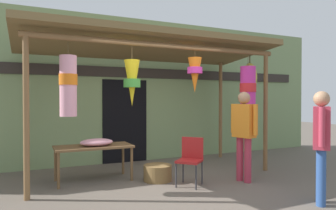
{
  "coord_description": "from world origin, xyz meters",
  "views": [
    {
      "loc": [
        -2.25,
        -5.05,
        1.52
      ],
      "look_at": [
        0.45,
        0.78,
        1.41
      ],
      "focal_mm": 33.09,
      "sensor_mm": 36.0,
      "label": 1
    }
  ],
  "objects_px": {
    "wicker_basket_by_table": "(158,173)",
    "display_table": "(94,149)",
    "folding_chair": "(191,157)",
    "customer_foreground": "(244,129)",
    "flower_heap_on_table": "(97,142)",
    "vendor_in_orange": "(321,138)"
  },
  "relations": [
    {
      "from": "display_table",
      "to": "customer_foreground",
      "type": "relative_size",
      "value": 0.84
    },
    {
      "from": "flower_heap_on_table",
      "to": "customer_foreground",
      "type": "height_order",
      "value": "customer_foreground"
    },
    {
      "from": "wicker_basket_by_table",
      "to": "display_table",
      "type": "bearing_deg",
      "value": 155.43
    },
    {
      "from": "folding_chair",
      "to": "vendor_in_orange",
      "type": "distance_m",
      "value": 2.13
    },
    {
      "from": "display_table",
      "to": "customer_foreground",
      "type": "bearing_deg",
      "value": -25.78
    },
    {
      "from": "wicker_basket_by_table",
      "to": "customer_foreground",
      "type": "relative_size",
      "value": 0.32
    },
    {
      "from": "customer_foreground",
      "to": "folding_chair",
      "type": "bearing_deg",
      "value": 167.96
    },
    {
      "from": "display_table",
      "to": "folding_chair",
      "type": "xyz_separation_m",
      "value": [
        1.51,
        -1.0,
        -0.09
      ]
    },
    {
      "from": "customer_foreground",
      "to": "flower_heap_on_table",
      "type": "bearing_deg",
      "value": 154.54
    },
    {
      "from": "display_table",
      "to": "customer_foreground",
      "type": "height_order",
      "value": "customer_foreground"
    },
    {
      "from": "folding_chair",
      "to": "customer_foreground",
      "type": "height_order",
      "value": "customer_foreground"
    },
    {
      "from": "flower_heap_on_table",
      "to": "wicker_basket_by_table",
      "type": "xyz_separation_m",
      "value": [
        1.03,
        -0.45,
        -0.58
      ]
    },
    {
      "from": "wicker_basket_by_table",
      "to": "vendor_in_orange",
      "type": "xyz_separation_m",
      "value": [
        1.65,
        -2.19,
        0.82
      ]
    },
    {
      "from": "flower_heap_on_table",
      "to": "wicker_basket_by_table",
      "type": "distance_m",
      "value": 1.26
    },
    {
      "from": "display_table",
      "to": "folding_chair",
      "type": "distance_m",
      "value": 1.82
    },
    {
      "from": "flower_heap_on_table",
      "to": "folding_chair",
      "type": "height_order",
      "value": "folding_chair"
    },
    {
      "from": "wicker_basket_by_table",
      "to": "customer_foreground",
      "type": "distance_m",
      "value": 1.81
    },
    {
      "from": "folding_chair",
      "to": "wicker_basket_by_table",
      "type": "relative_size",
      "value": 1.59
    },
    {
      "from": "wicker_basket_by_table",
      "to": "customer_foreground",
      "type": "xyz_separation_m",
      "value": [
        1.43,
        -0.72,
        0.84
      ]
    },
    {
      "from": "display_table",
      "to": "flower_heap_on_table",
      "type": "xyz_separation_m",
      "value": [
        0.06,
        -0.05,
        0.13
      ]
    },
    {
      "from": "flower_heap_on_table",
      "to": "vendor_in_orange",
      "type": "height_order",
      "value": "vendor_in_orange"
    },
    {
      "from": "flower_heap_on_table",
      "to": "wicker_basket_by_table",
      "type": "relative_size",
      "value": 1.15
    }
  ]
}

